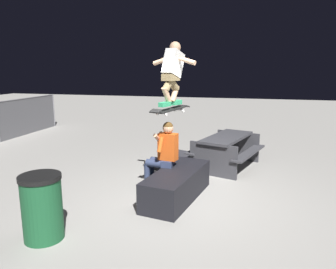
{
  "coord_description": "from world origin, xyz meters",
  "views": [
    {
      "loc": [
        -5.3,
        -1.12,
        2.32
      ],
      "look_at": [
        0.29,
        0.3,
        1.12
      ],
      "focal_mm": 34.35,
      "sensor_mm": 36.0,
      "label": 1
    }
  ],
  "objects_px": {
    "skateboard": "(171,110)",
    "skater_airborne": "(172,71)",
    "person_sitting_on_ledge": "(163,153)",
    "picnic_table_back": "(226,146)",
    "trash_bin": "(42,207)",
    "ledge_box_main": "(177,185)",
    "kicker_ramp": "(173,164)"
  },
  "relations": [
    {
      "from": "skateboard",
      "to": "skater_airborne",
      "type": "bearing_deg",
      "value": -20.29
    },
    {
      "from": "person_sitting_on_ledge",
      "to": "skateboard",
      "type": "height_order",
      "value": "skateboard"
    },
    {
      "from": "picnic_table_back",
      "to": "trash_bin",
      "type": "relative_size",
      "value": 2.21
    },
    {
      "from": "ledge_box_main",
      "to": "skateboard",
      "type": "xyz_separation_m",
      "value": [
        0.25,
        0.18,
        1.32
      ]
    },
    {
      "from": "person_sitting_on_ledge",
      "to": "ledge_box_main",
      "type": "bearing_deg",
      "value": -129.08
    },
    {
      "from": "ledge_box_main",
      "to": "picnic_table_back",
      "type": "relative_size",
      "value": 0.89
    },
    {
      "from": "person_sitting_on_ledge",
      "to": "picnic_table_back",
      "type": "height_order",
      "value": "person_sitting_on_ledge"
    },
    {
      "from": "kicker_ramp",
      "to": "picnic_table_back",
      "type": "bearing_deg",
      "value": -74.93
    },
    {
      "from": "ledge_box_main",
      "to": "skateboard",
      "type": "distance_m",
      "value": 1.36
    },
    {
      "from": "ledge_box_main",
      "to": "kicker_ramp",
      "type": "relative_size",
      "value": 1.56
    },
    {
      "from": "kicker_ramp",
      "to": "trash_bin",
      "type": "distance_m",
      "value": 3.77
    },
    {
      "from": "person_sitting_on_ledge",
      "to": "skateboard",
      "type": "xyz_separation_m",
      "value": [
        -0.03,
        -0.16,
        0.82
      ]
    },
    {
      "from": "person_sitting_on_ledge",
      "to": "kicker_ramp",
      "type": "xyz_separation_m",
      "value": [
        1.52,
        0.15,
        -0.69
      ]
    },
    {
      "from": "picnic_table_back",
      "to": "ledge_box_main",
      "type": "bearing_deg",
      "value": 161.42
    },
    {
      "from": "person_sitting_on_ledge",
      "to": "picnic_table_back",
      "type": "xyz_separation_m",
      "value": [
        1.85,
        -1.06,
        -0.26
      ]
    },
    {
      "from": "picnic_table_back",
      "to": "trash_bin",
      "type": "xyz_separation_m",
      "value": [
        -3.94,
        2.19,
        -0.04
      ]
    },
    {
      "from": "person_sitting_on_ledge",
      "to": "trash_bin",
      "type": "relative_size",
      "value": 1.47
    },
    {
      "from": "ledge_box_main",
      "to": "skateboard",
      "type": "bearing_deg",
      "value": 36.38
    },
    {
      "from": "skater_airborne",
      "to": "picnic_table_back",
      "type": "bearing_deg",
      "value": -25.75
    },
    {
      "from": "person_sitting_on_ledge",
      "to": "picnic_table_back",
      "type": "bearing_deg",
      "value": -29.76
    },
    {
      "from": "skateboard",
      "to": "trash_bin",
      "type": "relative_size",
      "value": 1.12
    },
    {
      "from": "ledge_box_main",
      "to": "trash_bin",
      "type": "bearing_deg",
      "value": 140.91
    },
    {
      "from": "kicker_ramp",
      "to": "trash_bin",
      "type": "height_order",
      "value": "trash_bin"
    },
    {
      "from": "skater_airborne",
      "to": "person_sitting_on_ledge",
      "type": "bearing_deg",
      "value": 98.15
    },
    {
      "from": "picnic_table_back",
      "to": "trash_bin",
      "type": "bearing_deg",
      "value": 150.95
    },
    {
      "from": "trash_bin",
      "to": "kicker_ramp",
      "type": "bearing_deg",
      "value": -15.18
    },
    {
      "from": "ledge_box_main",
      "to": "skater_airborne",
      "type": "relative_size",
      "value": 1.6
    },
    {
      "from": "skateboard",
      "to": "trash_bin",
      "type": "bearing_deg",
      "value": 148.0
    },
    {
      "from": "person_sitting_on_ledge",
      "to": "skateboard",
      "type": "distance_m",
      "value": 0.84
    },
    {
      "from": "skateboard",
      "to": "trash_bin",
      "type": "distance_m",
      "value": 2.68
    },
    {
      "from": "person_sitting_on_ledge",
      "to": "picnic_table_back",
      "type": "distance_m",
      "value": 2.14
    },
    {
      "from": "ledge_box_main",
      "to": "picnic_table_back",
      "type": "distance_m",
      "value": 2.26
    }
  ]
}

